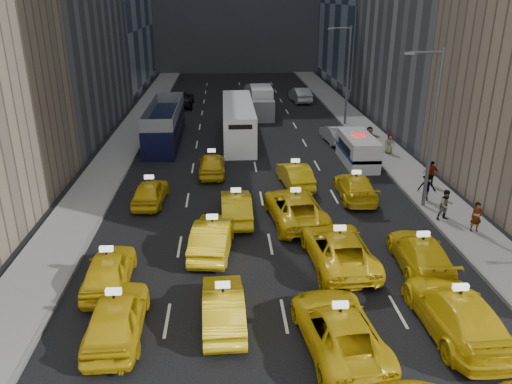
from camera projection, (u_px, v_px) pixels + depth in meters
ground at (291, 350)px, 17.45m from camera, size 160.00×160.00×0.00m
sidewalk_west at (121, 149)px, 39.99m from camera, size 3.00×90.00×0.15m
sidewalk_east at (378, 144)px, 41.23m from camera, size 3.00×90.00×0.15m
curb_west at (139, 148)px, 40.07m from camera, size 0.15×90.00×0.18m
curb_east at (361, 144)px, 41.14m from camera, size 0.15×90.00×0.18m
streetlight_near at (431, 125)px, 27.31m from camera, size 2.15×0.22×9.00m
streetlight_far at (347, 72)px, 45.86m from camera, size 2.15×0.22×9.00m
taxi_4 at (117, 316)px, 17.92m from camera, size 2.04×4.85×1.64m
taxi_5 at (223, 306)px, 18.65m from camera, size 1.67×4.42×1.44m
taxi_6 at (339, 328)px, 17.39m from camera, size 3.06×5.61×1.49m
taxi_7 at (456, 312)px, 18.12m from camera, size 2.50×5.83×1.67m
taxi_8 at (109, 270)px, 21.03m from camera, size 1.92×4.58×1.55m
taxi_9 at (213, 236)px, 23.87m from camera, size 2.29×5.06×1.61m
taxi_10 at (339, 248)px, 22.76m from camera, size 2.93×5.89×1.60m
taxi_11 at (421, 253)px, 22.43m from camera, size 2.41×5.26×1.49m
taxi_12 at (150, 192)px, 29.46m from camera, size 1.97×4.34×1.44m
taxi_13 at (236, 207)px, 27.32m from camera, size 1.69×4.64×1.52m
taxi_14 at (295, 207)px, 27.08m from camera, size 3.29×6.11×1.63m
taxi_15 at (355, 187)px, 30.24m from camera, size 2.28×5.09×1.45m
taxi_16 at (212, 164)px, 34.18m from camera, size 1.80×4.45×1.51m
taxi_17 at (295, 175)px, 32.19m from camera, size 2.10×4.69×1.49m
nypd_van at (358, 150)px, 36.34m from camera, size 2.49×5.44×2.27m
double_decker at (165, 124)px, 41.54m from camera, size 3.36×11.03×3.16m
city_bus at (238, 121)px, 42.42m from camera, size 4.14×12.26×3.11m
box_truck at (262, 103)px, 50.54m from camera, size 2.90×6.42×2.84m
misc_car_0 at (335, 134)px, 41.75m from camera, size 1.91×4.41×1.41m
misc_car_1 at (181, 99)px, 55.40m from camera, size 2.66×5.64×1.56m
misc_car_2 at (251, 90)px, 60.65m from camera, size 2.62×5.51×1.55m
misc_car_3 at (232, 95)px, 57.43m from camera, size 2.18×4.58×1.51m
misc_car_4 at (300, 95)px, 57.58m from camera, size 2.20×5.16×1.66m
pedestrian_0 at (476, 217)px, 25.60m from camera, size 0.62×0.44×1.60m
pedestrian_1 at (446, 205)px, 26.90m from camera, size 0.89×0.58×1.71m
pedestrian_2 at (427, 187)px, 29.49m from camera, size 1.14×0.68×1.65m
pedestrian_3 at (431, 173)px, 31.77m from camera, size 1.03×0.64×1.63m
pedestrian_4 at (389, 144)px, 38.26m from camera, size 0.79×0.46×1.58m
pedestrian_5 at (369, 138)px, 39.37m from camera, size 1.67×0.49×1.80m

